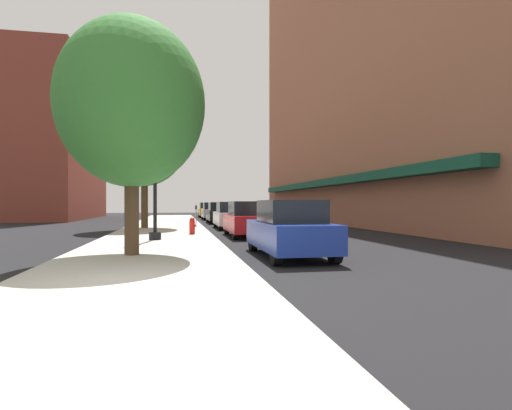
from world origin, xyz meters
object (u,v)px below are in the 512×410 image
at_px(fire_hydrant, 192,226).
at_px(tree_mid, 144,137).
at_px(car_blue, 289,229).
at_px(lamppost, 155,162).
at_px(car_yellow, 207,210).
at_px(car_white, 230,216).
at_px(car_red, 247,220).
at_px(tree_near, 132,104).
at_px(car_silver, 212,211).
at_px(car_black, 219,213).
at_px(parking_meter_near, 196,212).

xyz_separation_m(fire_hydrant, tree_mid, (-2.60, 5.60, 4.99)).
xyz_separation_m(tree_mid, car_blue, (5.14, -13.46, -4.70)).
height_order(lamppost, tree_mid, tree_mid).
bearing_deg(car_yellow, car_white, -88.32).
bearing_deg(lamppost, car_red, 27.27).
xyz_separation_m(tree_mid, car_white, (5.14, 0.08, -4.70)).
xyz_separation_m(tree_near, car_white, (4.48, 13.09, -3.57)).
bearing_deg(car_silver, car_black, -92.10).
distance_m(tree_near, car_white, 14.29).
xyz_separation_m(lamppost, tree_mid, (-1.05, 8.23, 2.30)).
bearing_deg(car_red, lamppost, -151.98).
relative_size(tree_near, car_yellow, 1.54).
distance_m(tree_mid, car_blue, 15.16).
bearing_deg(tree_mid, fire_hydrant, -65.07).
bearing_deg(tree_mid, lamppost, -82.76).
bearing_deg(car_white, parking_meter_near, 117.83).
distance_m(fire_hydrant, parking_meter_near, 9.37).
distance_m(fire_hydrant, car_yellow, 26.58).
xyz_separation_m(car_white, car_yellow, (0.00, 20.78, 0.00)).
xyz_separation_m(tree_mid, car_black, (5.14, 7.10, -4.70)).
height_order(tree_mid, car_blue, tree_mid).
distance_m(lamppost, tree_mid, 8.61).
xyz_separation_m(fire_hydrant, tree_near, (-1.94, -7.41, 3.86)).
height_order(fire_hydrant, car_silver, car_silver).
height_order(lamppost, parking_meter_near, lamppost).
height_order(lamppost, car_yellow, lamppost).
height_order(parking_meter_near, car_silver, car_silver).
bearing_deg(lamppost, car_yellow, 81.99).
bearing_deg(car_blue, car_red, 88.96).
distance_m(lamppost, car_yellow, 29.48).
height_order(car_blue, car_white, same).
distance_m(fire_hydrant, car_blue, 8.27).
bearing_deg(car_red, fire_hydrant, 169.06).
xyz_separation_m(fire_hydrant, car_yellow, (2.54, 26.46, 0.29)).
bearing_deg(car_yellow, lamppost, -96.33).
height_order(car_blue, car_yellow, same).
height_order(fire_hydrant, parking_meter_near, parking_meter_near).
height_order(lamppost, fire_hydrant, lamppost).
bearing_deg(parking_meter_near, tree_near, -98.57).
distance_m(fire_hydrant, tree_mid, 7.93).
relative_size(tree_near, car_red, 1.54).
distance_m(car_red, car_silver, 20.36).
bearing_deg(car_silver, car_white, -92.10).
bearing_deg(car_blue, car_black, 88.96).
xyz_separation_m(parking_meter_near, car_black, (1.95, 3.35, -0.14)).
relative_size(fire_hydrant, tree_near, 0.12).
distance_m(tree_near, car_blue, 5.74).
bearing_deg(tree_near, car_white, 71.12).
bearing_deg(car_blue, car_yellow, 88.96).
bearing_deg(car_black, fire_hydrant, -100.05).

